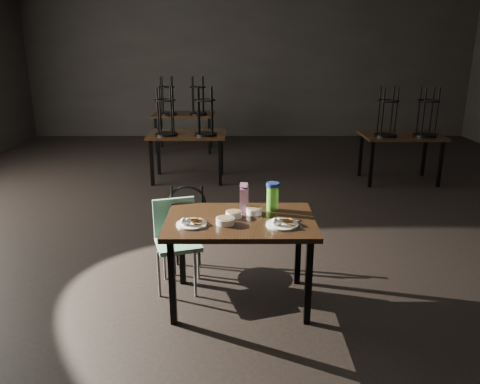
{
  "coord_description": "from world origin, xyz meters",
  "views": [
    {
      "loc": [
        -0.26,
        -4.87,
        2.1
      ],
      "look_at": [
        -0.24,
        -0.97,
        0.85
      ],
      "focal_mm": 35.0,
      "sensor_mm": 36.0,
      "label": 1
    }
  ],
  "objects_px": {
    "juice_carton": "(244,198)",
    "water_bottle": "(273,196)",
    "main_table": "(240,228)",
    "school_chair": "(177,236)",
    "bentwood_chair": "(187,221)"
  },
  "relations": [
    {
      "from": "main_table",
      "to": "juice_carton",
      "type": "bearing_deg",
      "value": 79.56
    },
    {
      "from": "water_bottle",
      "to": "school_chair",
      "type": "distance_m",
      "value": 0.92
    },
    {
      "from": "bentwood_chair",
      "to": "water_bottle",
      "type": "bearing_deg",
      "value": -28.54
    },
    {
      "from": "main_table",
      "to": "school_chair",
      "type": "relative_size",
      "value": 1.51
    },
    {
      "from": "juice_carton",
      "to": "school_chair",
      "type": "distance_m",
      "value": 0.72
    },
    {
      "from": "juice_carton",
      "to": "water_bottle",
      "type": "bearing_deg",
      "value": 6.43
    },
    {
      "from": "water_bottle",
      "to": "bentwood_chair",
      "type": "bearing_deg",
      "value": 150.93
    },
    {
      "from": "juice_carton",
      "to": "main_table",
      "type": "bearing_deg",
      "value": -100.44
    },
    {
      "from": "bentwood_chair",
      "to": "school_chair",
      "type": "height_order",
      "value": "bentwood_chair"
    },
    {
      "from": "water_bottle",
      "to": "school_chair",
      "type": "xyz_separation_m",
      "value": [
        -0.83,
        0.09,
        -0.4
      ]
    },
    {
      "from": "school_chair",
      "to": "water_bottle",
      "type": "bearing_deg",
      "value": -23.06
    },
    {
      "from": "main_table",
      "to": "school_chair",
      "type": "bearing_deg",
      "value": 151.83
    },
    {
      "from": "main_table",
      "to": "water_bottle",
      "type": "height_order",
      "value": "water_bottle"
    },
    {
      "from": "main_table",
      "to": "bentwood_chair",
      "type": "xyz_separation_m",
      "value": [
        -0.51,
        0.64,
        -0.19
      ]
    },
    {
      "from": "water_bottle",
      "to": "main_table",
      "type": "bearing_deg",
      "value": -142.26
    }
  ]
}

